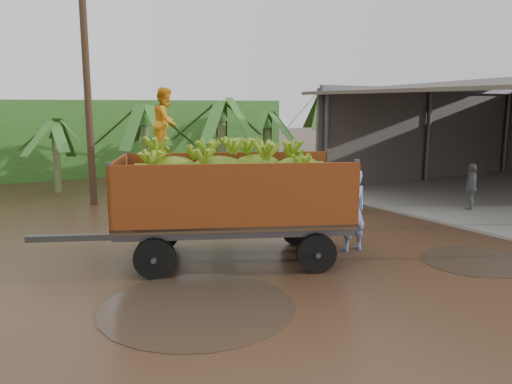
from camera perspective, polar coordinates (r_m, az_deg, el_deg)
ground at (r=11.95m, az=5.20°, el=-6.57°), size 100.00×100.00×0.00m
hedge_north at (r=25.72m, az=-20.32°, el=5.82°), size 22.00×3.00×3.60m
banana_trailer at (r=10.83m, az=-2.77°, el=-0.23°), size 6.73×4.21×3.75m
man_blue at (r=11.83m, az=10.97°, el=-2.07°), size 0.74×0.51×1.93m
man_grey at (r=17.33m, az=23.37°, el=0.47°), size 0.98×0.79×1.56m
utility_pole at (r=17.77m, az=-18.80°, el=12.59°), size 1.20×0.24×8.62m
banana_plants at (r=15.78m, az=-24.80°, el=3.27°), size 25.19×19.91×4.03m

